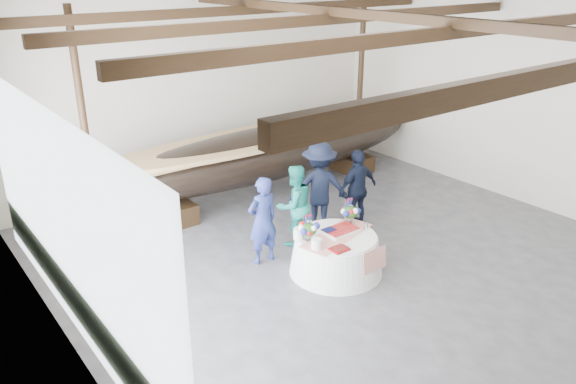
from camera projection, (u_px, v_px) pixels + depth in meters
floor at (379, 273)px, 10.00m from camera, size 10.00×12.00×0.01m
wall_back at (204, 91)px, 13.55m from camera, size 10.00×0.02×4.50m
wall_left at (81, 238)px, 6.33m from camera, size 0.02×12.00×4.50m
wall_right at (549, 108)px, 11.97m from camera, size 0.02×12.00×4.50m
ceiling at (397, 9)px, 8.30m from camera, size 10.00×12.00×0.01m
pavilion_structure at (361, 38)px, 9.03m from camera, size 9.80×11.76×4.50m
open_bay at (63, 238)px, 7.25m from camera, size 0.03×7.00×3.20m
longboat_display at (272, 152)px, 13.10m from camera, size 8.72×1.74×1.64m
banquet_table at (336, 254)px, 9.93m from camera, size 1.66×1.66×0.71m
tabletop_items at (330, 225)px, 9.84m from camera, size 1.62×1.00×0.40m
guest_woman_blue at (263, 220)px, 10.11m from camera, size 0.61×0.40×1.66m
guest_woman_teal at (294, 205)px, 10.78m from camera, size 0.81×0.65×1.62m
guest_man_left at (319, 188)px, 11.26m from camera, size 1.41×1.21×1.90m
guest_man_right at (358, 189)px, 11.50m from camera, size 0.99×0.43×1.67m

